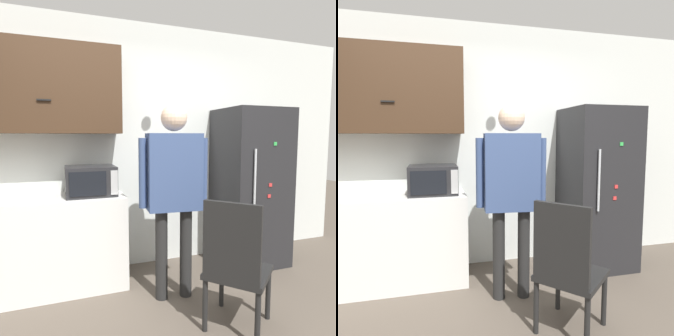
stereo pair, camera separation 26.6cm
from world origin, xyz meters
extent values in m
cube|color=silver|center=(0.00, 1.73, 1.35)|extent=(6.00, 0.06, 2.70)
cube|color=silver|center=(-1.12, 1.42, 0.45)|extent=(2.15, 0.57, 0.90)
cube|color=#3D2819|center=(-1.12, 1.52, 1.91)|extent=(2.15, 0.36, 0.83)
cube|color=black|center=(-0.75, 1.33, 1.79)|extent=(0.12, 0.01, 0.01)
cube|color=#232326|center=(-0.36, 1.40, 1.04)|extent=(0.47, 0.40, 0.28)
cube|color=black|center=(-0.40, 1.19, 1.04)|extent=(0.33, 0.01, 0.22)
cube|color=#B2B2B2|center=(-0.16, 1.19, 1.04)|extent=(0.07, 0.01, 0.23)
cylinder|color=black|center=(0.20, 0.90, 0.41)|extent=(0.11, 0.11, 0.82)
cylinder|color=black|center=(0.42, 0.87, 0.41)|extent=(0.11, 0.11, 0.82)
cube|color=#384C7A|center=(0.31, 0.88, 1.15)|extent=(0.50, 0.27, 0.68)
sphere|color=beige|center=(0.31, 0.88, 1.63)|extent=(0.23, 0.23, 0.23)
cylinder|color=#384C7A|center=(0.03, 0.91, 1.15)|extent=(0.07, 0.07, 0.60)
cylinder|color=#384C7A|center=(0.59, 0.85, 1.15)|extent=(0.07, 0.07, 0.60)
cube|color=#232326|center=(1.44, 1.35, 0.89)|extent=(0.71, 0.68, 1.78)
cylinder|color=silver|center=(1.24, 0.99, 1.03)|extent=(0.02, 0.02, 0.62)
cube|color=red|center=(1.44, 1.01, 0.84)|extent=(0.04, 0.01, 0.04)
cube|color=green|center=(1.49, 1.01, 1.39)|extent=(0.04, 0.01, 0.04)
cube|color=red|center=(1.45, 1.01, 0.96)|extent=(0.04, 0.01, 0.04)
cube|color=black|center=(0.63, 0.33, 0.43)|extent=(0.63, 0.63, 0.04)
cylinder|color=black|center=(0.90, 0.31, 0.20)|extent=(0.04, 0.04, 0.41)
cylinder|color=black|center=(0.65, 0.60, 0.20)|extent=(0.04, 0.04, 0.41)
cylinder|color=black|center=(0.61, 0.06, 0.20)|extent=(0.04, 0.04, 0.41)
cylinder|color=black|center=(0.36, 0.35, 0.20)|extent=(0.04, 0.04, 0.41)
cube|color=black|center=(0.48, 0.19, 0.73)|extent=(0.30, 0.33, 0.56)
camera|label=1|loc=(-0.63, -1.56, 1.46)|focal=32.00mm
camera|label=2|loc=(-0.37, -1.64, 1.46)|focal=32.00mm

